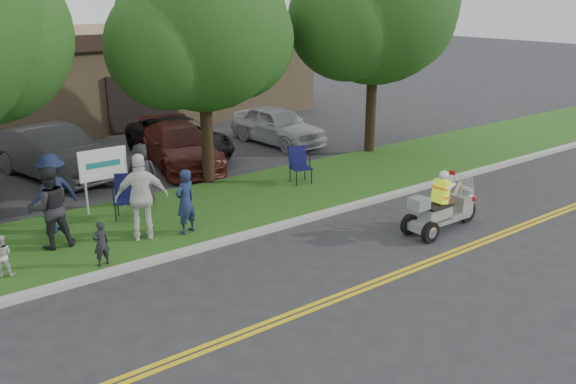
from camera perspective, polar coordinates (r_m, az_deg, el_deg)
ground at (r=12.81m, az=7.15°, el=-7.45°), size 120.00×120.00×0.00m
centerline_near at (r=12.44m, az=9.03°, el=-8.32°), size 60.00×0.10×0.01m
centerline_far at (r=12.54m, az=8.50°, el=-8.07°), size 60.00×0.10×0.01m
curb at (r=14.92m, az=-1.02°, el=-3.25°), size 60.00×0.25×0.12m
grass_verge at (r=16.59m, az=-5.42°, el=-1.09°), size 60.00×4.00×0.10m
commercial_building at (r=29.20m, az=-16.83°, el=10.54°), size 18.00×8.20×4.00m
tree_mid at (r=17.74m, az=-7.89°, el=14.54°), size 5.88×4.80×7.05m
tree_right at (r=21.53m, az=8.22°, el=16.72°), size 6.86×5.60×8.07m
business_sign at (r=16.25m, az=-16.91°, el=2.20°), size 1.25×0.06×1.75m
trike_scooter at (r=15.08m, az=14.19°, el=-1.66°), size 2.33×0.77×1.53m
lawn_chair_a at (r=15.75m, az=-14.88°, el=-0.14°), size 0.80×0.81×1.10m
lawn_chair_b at (r=18.10m, az=1.04°, el=2.80°), size 0.68×0.70×1.07m
spectator_adult_left at (r=14.37m, az=-9.58°, el=-0.88°), size 0.65×0.52×1.55m
spectator_adult_mid at (r=14.29m, az=-21.38°, el=-1.37°), size 0.96×0.78×1.86m
spectator_adult_right at (r=14.13m, az=-13.52°, el=-0.47°), size 1.28×0.87×2.02m
spectator_chair_a at (r=15.27m, az=-21.17°, el=-0.10°), size 1.34×0.96×1.88m
spectator_chair_b at (r=16.63m, az=-13.53°, el=1.66°), size 0.95×0.81×1.64m
child_left at (r=13.17m, az=-17.10°, el=-4.62°), size 0.37×0.26×0.96m
child_right at (r=13.42m, az=-25.24°, el=-5.41°), size 0.52×0.47×0.87m
parked_car_left at (r=20.17m, az=-21.09°, el=3.44°), size 2.84×5.10×1.59m
parked_car_mid at (r=21.84m, az=-10.14°, el=5.06°), size 2.37×4.81×1.31m
parked_car_right at (r=20.42m, az=-10.04°, el=4.25°), size 2.86×5.04×1.38m
parked_car_far_right at (r=23.25m, az=-0.99°, el=6.29°), size 1.98×4.31×1.43m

